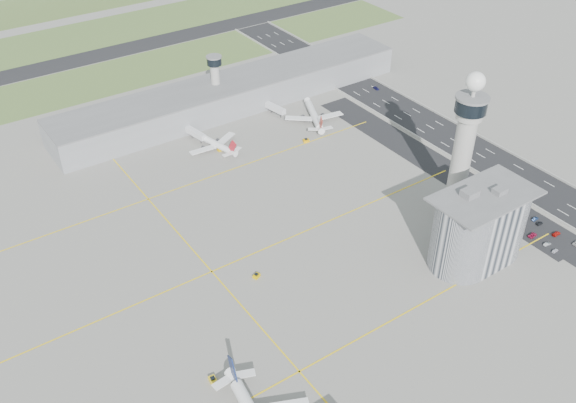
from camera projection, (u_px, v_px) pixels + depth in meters
ground at (338, 275)px, 251.47m from camera, size 1000.00×1000.00×0.00m
grass_strip_0 at (86, 83)px, 393.07m from camera, size 480.00×50.00×0.08m
grass_strip_1 at (48, 45)px, 443.35m from camera, size 480.00×60.00×0.08m
grass_strip_2 at (16, 12)px, 496.97m from camera, size 480.00×70.00×0.08m
runway at (66, 63)px, 417.86m from camera, size 480.00×22.00×0.10m
highway at (529, 183)px, 304.26m from camera, size 28.00×500.00×0.10m
barrier_left at (510, 191)px, 297.51m from camera, size 0.60×500.00×1.20m
barrier_right at (548, 173)px, 310.37m from camera, size 0.60×500.00×1.20m
landside_road at (511, 211)px, 286.08m from camera, size 18.00×260.00×0.08m
parking_lot at (530, 226)px, 277.11m from camera, size 20.00×44.00×0.10m
taxiway_line_h_0 at (299, 372)px, 212.98m from camera, size 260.00×0.60×0.01m
taxiway_line_h_1 at (212, 272)px, 253.20m from camera, size 260.00×0.60×0.01m
taxiway_line_h_2 at (148, 199)px, 293.42m from camera, size 260.00×0.60×0.01m
taxiway_line_v at (212, 272)px, 253.20m from camera, size 0.60×260.00×0.01m
control_tower at (465, 137)px, 269.48m from camera, size 14.00×14.00×64.50m
secondary_tower at (215, 78)px, 354.83m from camera, size 8.60×8.60×31.90m
admin_building at (479, 227)px, 251.69m from camera, size 42.00×24.00×33.50m
terminal_pier at (234, 93)px, 364.44m from camera, size 210.00×32.00×15.80m
airplane_far_a at (212, 139)px, 328.38m from camera, size 36.56×40.50×9.75m
airplane_far_b at (314, 111)px, 351.94m from camera, size 45.83×48.76×10.83m
jet_bridge_far_0 at (188, 131)px, 339.20m from camera, size 5.39×14.31×5.70m
jet_bridge_far_1 at (267, 106)px, 362.17m from camera, size 5.39×14.31×5.70m
tug_2 at (213, 380)px, 209.15m from camera, size 2.52×3.41×1.86m
tug_3 at (256, 276)px, 250.17m from camera, size 3.37×2.89×1.65m
tug_4 at (220, 149)px, 327.92m from camera, size 3.07×2.16×1.75m
tug_5 at (306, 140)px, 335.11m from camera, size 3.60×2.91×1.83m
car_lot_0 at (555, 251)px, 262.80m from camera, size 3.32×1.44×1.11m
car_lot_1 at (547, 244)px, 266.27m from camera, size 3.62×1.51×1.16m
car_lot_2 at (532, 235)px, 270.95m from camera, size 4.89×2.71×1.29m
car_lot_3 at (519, 228)px, 274.74m from camera, size 4.28×1.87×1.23m
car_lot_4 at (509, 220)px, 279.70m from camera, size 3.22×1.33×1.09m
car_lot_5 at (490, 208)px, 286.99m from camera, size 3.37×1.38×1.09m
car_lot_6 at (576, 243)px, 266.81m from camera, size 4.28×2.31×1.14m
car_lot_7 at (556, 234)px, 271.74m from camera, size 4.60×2.06×1.31m
car_lot_8 at (539, 223)px, 277.71m from camera, size 3.56×1.55×1.20m
car_lot_9 at (535, 219)px, 280.30m from camera, size 3.80×1.72×1.21m
car_lot_10 at (524, 212)px, 284.13m from camera, size 4.69×2.56×1.25m
car_lot_11 at (511, 204)px, 289.03m from camera, size 4.45×1.87×1.28m
car_hw_1 at (467, 145)px, 331.34m from camera, size 1.91×4.05×1.28m
car_hw_2 at (376, 88)px, 386.19m from camera, size 2.73×4.69×1.23m
car_hw_4 at (299, 59)px, 422.05m from camera, size 2.06×3.86×1.25m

